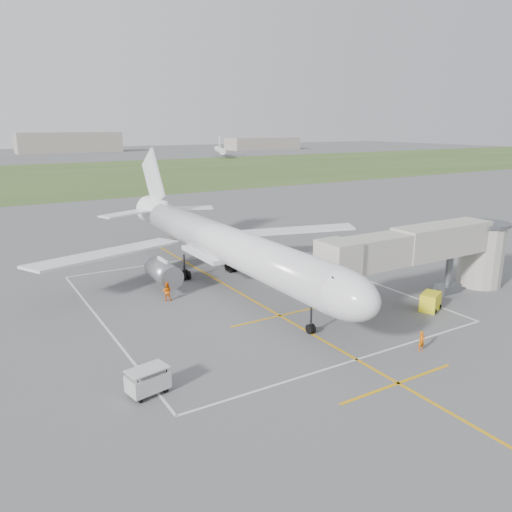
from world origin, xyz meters
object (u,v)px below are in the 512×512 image
ramp_worker_nose (422,341)px  ramp_worker_wing (167,291)px  gpu_unit (430,302)px  baggage_cart (148,381)px  airliner (223,244)px  jet_bridge (436,250)px

ramp_worker_nose → ramp_worker_wing: bearing=124.4°
gpu_unit → ramp_worker_wing: ramp_worker_wing is taller
baggage_cart → ramp_worker_nose: (19.67, -4.61, -0.12)m
airliner → ramp_worker_wing: bearing=-166.2°
jet_bridge → ramp_worker_wing: size_ratio=12.75×
baggage_cart → ramp_worker_wing: size_ratio=1.51×
ramp_worker_wing → ramp_worker_nose: bearing=150.2°
airliner → ramp_worker_wing: airliner is taller
ramp_worker_nose → ramp_worker_wing: (-12.23, 20.40, 0.14)m
jet_bridge → baggage_cart: bearing=-173.8°
gpu_unit → ramp_worker_wing: (-19.68, 14.95, 0.11)m
gpu_unit → ramp_worker_wing: bearing=117.9°
ramp_worker_nose → airliner: bearing=106.5°
ramp_worker_nose → ramp_worker_wing: size_ratio=0.85×
jet_bridge → ramp_worker_wing: jet_bridge is taller
airliner → ramp_worker_nose: airliner is taller
baggage_cart → ramp_worker_nose: baggage_cart is taller
jet_bridge → ramp_worker_wing: 26.30m
gpu_unit → ramp_worker_nose: 9.23m
airliner → ramp_worker_wing: (-7.09, -1.74, -3.47)m
ramp_worker_wing → gpu_unit: bearing=172.1°
gpu_unit → baggage_cart: (-27.11, -0.84, 0.09)m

